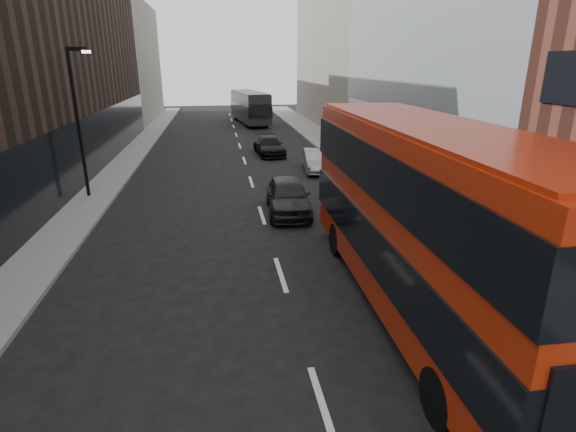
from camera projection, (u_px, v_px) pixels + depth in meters
name	position (u px, v px, depth m)	size (l,w,h in m)	color
sidewalk_right	(353.00, 159.00, 31.40)	(3.00, 80.00, 0.15)	slate
sidewalk_left	(122.00, 167.00, 29.11)	(2.00, 80.00, 0.15)	slate
building_victorian	(340.00, 31.00, 46.64)	(6.50, 24.00, 21.00)	slate
building_left_mid	(71.00, 55.00, 31.04)	(5.00, 24.00, 14.00)	black
building_left_far	(128.00, 63.00, 51.77)	(5.00, 20.00, 13.00)	slate
street_lamp	(79.00, 113.00, 21.21)	(1.06, 0.22, 7.00)	black
red_bus	(426.00, 212.00, 11.48)	(3.18, 12.62, 5.07)	#A3220A
grey_bus	(250.00, 107.00, 49.97)	(3.86, 10.93, 3.47)	black
car_a	(288.00, 196.00, 20.18)	(1.86, 4.63, 1.58)	black
car_b	(316.00, 160.00, 28.05)	(1.43, 4.10, 1.35)	gray
car_c	(269.00, 146.00, 33.07)	(1.85, 4.55, 1.32)	black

